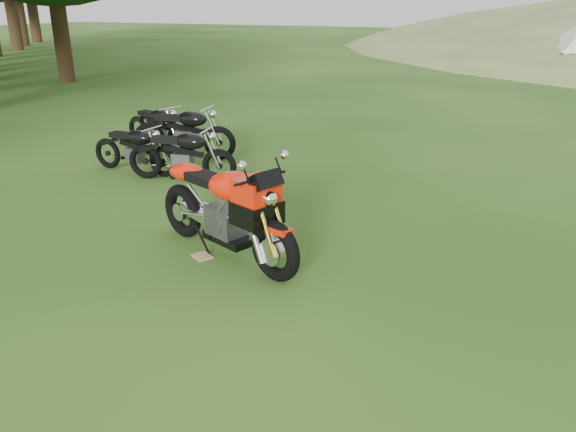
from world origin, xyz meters
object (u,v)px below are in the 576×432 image
at_px(vintage_moto_a, 181,153).
at_px(vintage_moto_b, 157,125).
at_px(plywood_board, 202,256).
at_px(sport_motorcycle, 224,202).
at_px(vintage_moto_c, 134,148).
at_px(vintage_moto_d, 184,130).

height_order(vintage_moto_a, vintage_moto_b, vintage_moto_a).
bearing_deg(vintage_moto_a, plywood_board, -62.79).
height_order(sport_motorcycle, vintage_moto_c, sport_motorcycle).
bearing_deg(vintage_moto_a, vintage_moto_d, 111.49).
relative_size(vintage_moto_a, vintage_moto_c, 1.08).
relative_size(vintage_moto_b, vintage_moto_d, 0.90).
distance_m(plywood_board, vintage_moto_a, 3.09).
relative_size(vintage_moto_a, vintage_moto_d, 0.92).
xyz_separation_m(vintage_moto_a, vintage_moto_c, (-1.04, 0.08, -0.03)).
bearing_deg(vintage_moto_b, vintage_moto_c, -50.85).
bearing_deg(vintage_moto_d, vintage_moto_c, -110.04).
height_order(vintage_moto_a, vintage_moto_d, vintage_moto_d).
bearing_deg(vintage_moto_d, vintage_moto_b, 146.94).
bearing_deg(plywood_board, vintage_moto_d, 126.60).
relative_size(plywood_board, vintage_moto_c, 0.13).
bearing_deg(vintage_moto_c, vintage_moto_a, -2.77).
xyz_separation_m(plywood_board, vintage_moto_c, (-2.94, 2.47, 0.44)).
distance_m(sport_motorcycle, vintage_moto_a, 3.10).
distance_m(sport_motorcycle, plywood_board, 0.72).
xyz_separation_m(vintage_moto_a, vintage_moto_d, (-0.83, 1.29, 0.04)).
xyz_separation_m(vintage_moto_a, vintage_moto_b, (-1.73, 1.67, -0.01)).
bearing_deg(vintage_moto_c, sport_motorcycle, -34.45).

